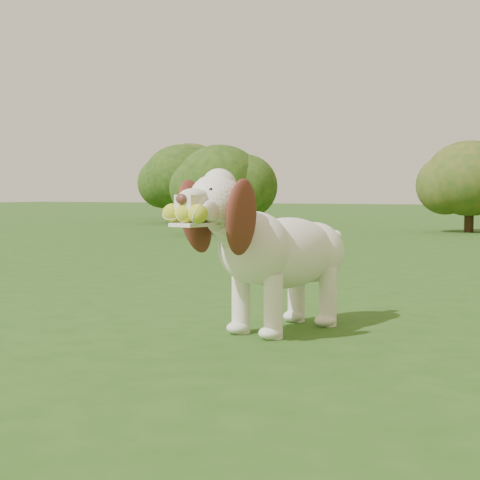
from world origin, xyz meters
The scene contains 6 objects.
ground centered at (0.00, 0.00, 0.00)m, with size 80.00×80.00×0.00m, color #234E16.
dog centered at (0.17, -0.42, 0.42)m, with size 0.57×1.20×0.79m.
shrub_a centered at (-4.37, 6.77, 0.86)m, with size 1.42×1.42×1.47m.
shrub_b centered at (-0.92, 9.34, 0.93)m, with size 1.52×1.52×1.58m.
shrub_g centered at (-8.72, 12.60, 1.16)m, with size 1.91×1.91×1.98m.
shrub_e centered at (-7.35, 10.14, 1.04)m, with size 1.70×1.70×1.76m.
Camera 1 is at (1.74, -3.59, 0.68)m, focal length 55.00 mm.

